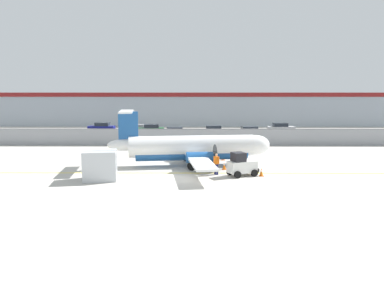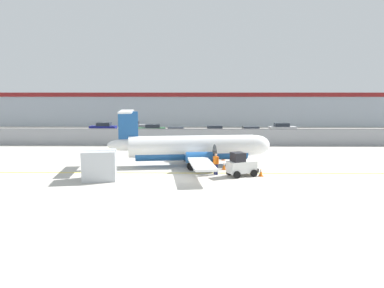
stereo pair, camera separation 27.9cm
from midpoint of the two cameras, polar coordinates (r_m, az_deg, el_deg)
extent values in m
plane|color=#BCB7AD|center=(28.47, -2.54, -5.30)|extent=(140.00, 140.00, 0.00)
cube|color=yellow|center=(30.42, -2.32, -4.43)|extent=(84.00, 0.20, 0.01)
cube|color=gray|center=(46.03, -1.24, 1.01)|extent=(98.00, 0.04, 2.00)
cylinder|color=slate|center=(45.92, -1.24, 2.31)|extent=(98.00, 0.10, 0.10)
cube|color=#38383A|center=(57.56, -0.83, 1.43)|extent=(98.00, 17.00, 0.12)
cube|color=#A8B2BC|center=(75.77, -0.43, 5.39)|extent=(91.00, 8.00, 6.50)
cube|color=maroon|center=(71.70, -0.50, 7.53)|extent=(91.00, 0.20, 0.80)
cylinder|color=white|center=(33.25, 0.22, -0.32)|extent=(11.26, 3.34, 1.90)
ellipsoid|color=white|center=(34.43, 9.90, -0.15)|extent=(2.78, 2.12, 1.80)
ellipsoid|color=white|center=(33.04, -9.89, -0.14)|extent=(3.24, 1.45, 1.05)
cylinder|color=#1E5193|center=(33.33, 0.21, -1.21)|extent=(10.07, 2.77, 1.48)
cube|color=white|center=(33.34, 0.39, -1.29)|extent=(3.68, 16.07, 0.18)
cylinder|color=#1E5193|center=(35.92, 0.19, -0.63)|extent=(2.30, 1.18, 0.90)
cone|color=black|center=(36.07, 2.00, -0.60)|extent=(0.50, 0.50, 0.44)
cylinder|color=#262626|center=(36.10, 2.24, -0.59)|extent=(0.31, 2.09, 2.10)
cylinder|color=#1E5193|center=(30.83, 1.35, -2.04)|extent=(2.30, 1.18, 0.90)
cone|color=black|center=(31.01, 3.46, -1.99)|extent=(0.50, 0.50, 0.44)
cylinder|color=#262626|center=(31.03, 3.73, -1.99)|extent=(0.31, 2.09, 2.10)
cube|color=#1E5193|center=(32.86, -9.45, 2.20)|extent=(1.71, 0.40, 3.10)
cube|color=white|center=(32.76, -9.76, 4.90)|extent=(1.72, 4.90, 0.14)
cylinder|color=#59595B|center=(34.08, 6.77, -1.81)|extent=(0.16, 0.16, 0.97)
cylinder|color=black|center=(34.17, 6.75, -2.62)|extent=(0.62, 0.30, 0.60)
cylinder|color=#59595B|center=(35.52, -0.69, -1.30)|extent=(0.16, 0.16, 0.90)
cylinder|color=black|center=(35.60, -0.69, -2.01)|extent=(0.78, 0.32, 0.76)
cylinder|color=#59595B|center=(31.19, 0.16, -2.58)|extent=(0.16, 0.16, 0.90)
cylinder|color=black|center=(31.28, 0.16, -3.38)|extent=(0.78, 0.32, 0.76)
cube|color=silver|center=(29.47, 7.84, -3.46)|extent=(2.46, 1.88, 0.90)
cube|color=black|center=(29.15, 7.28, -1.98)|extent=(1.22, 1.27, 0.70)
cube|color=black|center=(30.11, 9.73, -3.84)|extent=(0.58, 1.07, 0.30)
cylinder|color=black|center=(30.44, 8.48, -3.98)|extent=(0.59, 0.39, 0.56)
cylinder|color=black|center=(29.44, 9.68, -4.41)|extent=(0.59, 0.39, 0.56)
cylinder|color=black|center=(29.70, 5.99, -4.23)|extent=(0.59, 0.39, 0.56)
cylinder|color=black|center=(28.68, 7.14, -4.68)|extent=(0.59, 0.39, 0.56)
cylinder|color=#191E4C|center=(29.77, 4.08, -3.89)|extent=(0.22, 0.22, 0.85)
cylinder|color=#191E4C|center=(29.88, 3.76, -3.85)|extent=(0.22, 0.22, 0.85)
cylinder|color=orange|center=(29.68, 3.93, -2.50)|extent=(0.48, 0.48, 0.60)
cylinder|color=orange|center=(29.56, 4.28, -2.49)|extent=(0.14, 0.14, 0.55)
cylinder|color=orange|center=(29.80, 3.58, -2.40)|extent=(0.14, 0.14, 0.55)
sphere|color=tan|center=(29.61, 3.94, -1.66)|extent=(0.22, 0.22, 0.22)
cube|color=#B7BCC1|center=(28.70, -13.64, -3.16)|extent=(2.68, 2.35, 2.20)
cube|color=#333338|center=(28.70, -13.64, -3.16)|extent=(2.42, 0.46, 2.20)
cube|color=orange|center=(36.25, 5.02, -2.44)|extent=(0.36, 0.36, 0.04)
cone|color=orange|center=(36.20, 5.03, -1.94)|extent=(0.28, 0.28, 0.60)
cylinder|color=white|center=(36.19, 5.03, -1.82)|extent=(0.17, 0.17, 0.08)
cube|color=orange|center=(29.77, 10.70, -4.80)|extent=(0.36, 0.36, 0.04)
cone|color=orange|center=(29.70, 10.72, -4.20)|extent=(0.28, 0.28, 0.60)
cylinder|color=white|center=(29.69, 10.72, -4.05)|extent=(0.17, 0.17, 0.08)
cube|color=orange|center=(30.90, -12.38, -4.39)|extent=(0.36, 0.36, 0.04)
cone|color=orange|center=(30.83, -12.40, -3.81)|extent=(0.28, 0.28, 0.60)
cylinder|color=white|center=(30.82, -12.40, -3.66)|extent=(0.17, 0.17, 0.08)
cube|color=orange|center=(31.88, 5.13, -3.86)|extent=(0.36, 0.36, 0.04)
cone|color=orange|center=(31.82, 5.14, -3.29)|extent=(0.28, 0.28, 0.60)
cylinder|color=white|center=(31.81, 5.14, -3.15)|extent=(0.17, 0.17, 0.08)
cube|color=navy|center=(62.38, -13.27, 2.35)|extent=(4.22, 1.75, 0.80)
cube|color=#262D38|center=(62.29, -13.15, 2.97)|extent=(2.22, 1.59, 0.56)
cylinder|color=black|center=(61.92, -14.72, 1.96)|extent=(0.60, 0.21, 0.60)
cylinder|color=black|center=(63.65, -14.27, 2.13)|extent=(0.60, 0.21, 0.60)
cylinder|color=black|center=(61.20, -12.20, 1.98)|extent=(0.60, 0.21, 0.60)
cylinder|color=black|center=(62.94, -11.82, 2.15)|extent=(0.60, 0.21, 0.60)
cube|color=gray|center=(64.18, -8.81, 2.61)|extent=(4.27, 1.88, 0.80)
cube|color=#262D38|center=(64.14, -8.95, 3.22)|extent=(2.26, 1.65, 0.56)
cylinder|color=black|center=(64.94, -7.47, 2.42)|extent=(0.61, 0.23, 0.60)
cylinder|color=black|center=(63.15, -7.64, 2.26)|extent=(0.61, 0.23, 0.60)
cylinder|color=black|center=(65.28, -9.92, 2.39)|extent=(0.61, 0.23, 0.60)
cylinder|color=black|center=(63.51, -10.15, 2.24)|extent=(0.61, 0.23, 0.60)
cube|color=#19662D|center=(57.65, -6.04, 2.08)|extent=(4.39, 2.23, 0.80)
cube|color=#262D38|center=(57.59, -5.90, 2.76)|extent=(2.38, 1.83, 0.56)
cylinder|color=black|center=(56.79, -7.43, 1.65)|extent=(0.62, 0.28, 0.60)
cylinder|color=black|center=(58.58, -7.41, 1.84)|extent=(0.62, 0.28, 0.60)
cylinder|color=black|center=(56.82, -4.61, 1.69)|extent=(0.62, 0.28, 0.60)
cylinder|color=black|center=(58.61, -4.67, 1.88)|extent=(0.62, 0.28, 0.60)
cube|color=#B28C19|center=(52.59, -2.10, 1.57)|extent=(4.26, 1.86, 0.80)
cube|color=#262D38|center=(52.53, -2.27, 2.31)|extent=(2.26, 1.64, 0.56)
cylinder|color=black|center=(53.41, -0.52, 1.33)|extent=(0.61, 0.22, 0.60)
cylinder|color=black|center=(51.63, -0.64, 1.10)|extent=(0.61, 0.22, 0.60)
cylinder|color=black|center=(53.66, -3.51, 1.34)|extent=(0.61, 0.22, 0.60)
cylinder|color=black|center=(51.88, -3.73, 1.12)|extent=(0.61, 0.22, 0.60)
cube|color=black|center=(55.00, 3.78, 1.83)|extent=(4.21, 1.71, 0.80)
cube|color=#262D38|center=(54.93, 3.63, 2.54)|extent=(2.21, 1.57, 0.56)
cylinder|color=black|center=(56.01, 5.17, 1.60)|extent=(0.60, 0.20, 0.60)
cylinder|color=black|center=(54.23, 5.30, 1.39)|extent=(0.60, 0.20, 0.60)
cylinder|color=black|center=(55.88, 2.30, 1.61)|extent=(0.60, 0.20, 0.60)
cylinder|color=black|center=(54.09, 2.34, 1.40)|extent=(0.60, 0.20, 0.60)
cube|color=#B28C19|center=(54.12, 9.19, 1.65)|extent=(4.34, 2.09, 0.80)
cube|color=#262D38|center=(54.02, 9.06, 2.37)|extent=(2.34, 1.76, 0.56)
cylinder|color=black|center=(55.37, 10.37, 1.43)|extent=(0.62, 0.26, 0.60)
cylinder|color=black|center=(53.65, 10.87, 1.21)|extent=(0.62, 0.26, 0.60)
cylinder|color=black|center=(54.71, 7.54, 1.41)|extent=(0.62, 0.26, 0.60)
cylinder|color=black|center=(52.97, 7.95, 1.20)|extent=(0.62, 0.26, 0.60)
cube|color=silver|center=(61.20, 13.74, 2.23)|extent=(4.27, 1.88, 0.80)
cube|color=#262D38|center=(61.10, 13.63, 2.87)|extent=(2.27, 1.65, 0.56)
cylinder|color=black|center=(62.47, 14.75, 2.01)|extent=(0.61, 0.23, 0.60)
cylinder|color=black|center=(60.76, 15.23, 1.84)|extent=(0.61, 0.23, 0.60)
cylinder|color=black|center=(61.74, 12.26, 2.03)|extent=(0.61, 0.23, 0.60)
cylinder|color=black|center=(60.00, 12.67, 1.85)|extent=(0.61, 0.23, 0.60)
camera|label=1|loc=(0.14, -89.77, 0.03)|focal=35.00mm
camera|label=2|loc=(0.14, 90.23, -0.03)|focal=35.00mm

